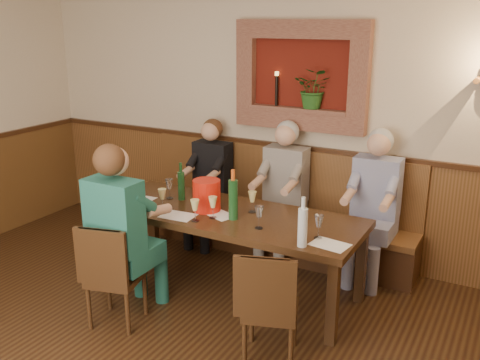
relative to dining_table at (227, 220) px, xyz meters
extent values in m
cube|color=beige|center=(0.00, 1.15, 0.72)|extent=(6.00, 0.04, 2.80)
cube|color=#523517|center=(0.00, 1.13, -0.13)|extent=(6.00, 0.04, 1.10)
cube|color=#381E0F|center=(0.00, 1.13, 0.45)|extent=(6.02, 0.06, 0.05)
cube|color=#5B150D|center=(0.20, 1.13, 1.17)|extent=(1.00, 0.02, 0.70)
cube|color=#8A5B46|center=(0.20, 1.09, 1.61)|extent=(1.36, 0.12, 0.18)
cube|color=#8A5B46|center=(0.20, 1.09, 0.73)|extent=(1.36, 0.12, 0.18)
cube|color=#8A5B46|center=(-0.39, 1.09, 1.17)|extent=(0.18, 0.12, 0.70)
cube|color=#8A5B46|center=(0.79, 1.09, 1.17)|extent=(0.18, 0.12, 0.70)
cube|color=#8A5B46|center=(0.20, 1.09, 0.84)|extent=(1.00, 0.14, 0.04)
imported|color=#22531C|center=(0.35, 1.09, 1.06)|extent=(0.35, 0.30, 0.39)
cylinder|color=black|center=(-0.05, 1.09, 1.01)|extent=(0.03, 0.03, 0.30)
cylinder|color=#FFBF59|center=(-0.05, 1.09, 1.18)|extent=(0.04, 0.04, 0.04)
cylinder|color=#523517|center=(1.80, 1.03, 1.22)|extent=(0.05, 0.18, 0.05)
cube|color=black|center=(0.00, 0.00, 0.04)|extent=(2.40, 0.90, 0.06)
cube|color=black|center=(-1.12, -0.37, -0.33)|extent=(0.08, 0.08, 0.69)
cube|color=black|center=(1.12, -0.37, -0.33)|extent=(0.08, 0.08, 0.69)
cube|color=black|center=(-1.12, 0.37, -0.33)|extent=(0.08, 0.08, 0.69)
cube|color=black|center=(1.12, 0.37, -0.33)|extent=(0.08, 0.08, 0.69)
cube|color=#381E0F|center=(0.00, 0.91, -0.48)|extent=(3.00, 0.40, 0.40)
cube|color=#523517|center=(0.00, 0.91, -0.26)|extent=(3.00, 0.45, 0.06)
cube|color=#523517|center=(0.00, 1.10, 0.10)|extent=(3.00, 0.06, 0.66)
cube|color=black|center=(-0.51, -0.90, -0.49)|extent=(0.45, 0.45, 0.37)
cube|color=black|center=(-0.51, -0.90, -0.28)|extent=(0.47, 0.47, 0.05)
cube|color=black|center=(-0.47, -1.07, -0.03)|extent=(0.38, 0.13, 0.46)
cube|color=black|center=(0.78, -0.74, -0.49)|extent=(0.46, 0.46, 0.36)
cube|color=black|center=(0.78, -0.74, -0.29)|extent=(0.48, 0.48, 0.05)
cube|color=black|center=(0.84, -0.90, -0.04)|extent=(0.37, 0.16, 0.45)
cube|color=black|center=(-0.72, 0.77, -0.45)|extent=(0.40, 0.42, 0.45)
cube|color=black|center=(-0.72, 0.93, 0.19)|extent=(0.40, 0.21, 0.52)
sphere|color=#D8A384|center=(-0.72, 0.89, 0.57)|extent=(0.20, 0.20, 0.20)
sphere|color=#4C2D19|center=(-0.72, 0.94, 0.59)|extent=(0.22, 0.22, 0.22)
cube|color=#585451|center=(0.15, 0.76, -0.45)|extent=(0.42, 0.44, 0.45)
cube|color=#585451|center=(0.15, 0.93, 0.21)|extent=(0.42, 0.22, 0.55)
sphere|color=#D8A384|center=(0.15, 0.89, 0.62)|extent=(0.21, 0.21, 0.21)
sphere|color=#B2B2B2|center=(0.15, 0.94, 0.64)|extent=(0.23, 0.23, 0.23)
cube|color=navy|center=(1.07, 0.76, -0.45)|extent=(0.43, 0.45, 0.45)
cube|color=navy|center=(1.07, 0.93, 0.22)|extent=(0.43, 0.22, 0.56)
sphere|color=#D8A384|center=(1.07, 0.89, 0.63)|extent=(0.21, 0.21, 0.21)
sphere|color=#B2B2B2|center=(1.07, 0.94, 0.65)|extent=(0.23, 0.23, 0.23)
cube|color=#1B5560|center=(-0.51, -0.69, -0.45)|extent=(0.45, 0.47, 0.45)
cube|color=#1B5560|center=(-0.51, -0.87, 0.24)|extent=(0.45, 0.23, 0.59)
sphere|color=#D8A384|center=(-0.51, -0.83, 0.67)|extent=(0.22, 0.22, 0.22)
sphere|color=#4C2D19|center=(-0.51, -0.88, 0.69)|extent=(0.25, 0.25, 0.25)
cylinder|color=red|center=(-0.19, -0.04, 0.21)|extent=(0.31, 0.31, 0.28)
cylinder|color=#19471E|center=(0.12, -0.11, 0.25)|extent=(0.10, 0.10, 0.35)
cylinder|color=#D45217|center=(0.12, -0.11, 0.47)|extent=(0.04, 0.04, 0.09)
cylinder|color=#19471E|center=(-0.55, 0.10, 0.21)|extent=(0.07, 0.07, 0.27)
cylinder|color=#19471E|center=(-0.55, 0.10, 0.39)|extent=(0.03, 0.03, 0.09)
cylinder|color=silver|center=(0.85, -0.36, 0.22)|extent=(0.08, 0.08, 0.30)
cylinder|color=silver|center=(0.85, -0.36, 0.42)|extent=(0.03, 0.03, 0.09)
cube|color=white|center=(-0.92, -0.09, 0.08)|extent=(0.30, 0.23, 0.00)
cube|color=white|center=(-0.02, -0.09, 0.08)|extent=(0.30, 0.26, 0.00)
cube|color=white|center=(1.03, -0.24, 0.08)|extent=(0.30, 0.24, 0.00)
cube|color=white|center=(-0.33, -0.28, 0.08)|extent=(0.31, 0.23, 0.00)
camera|label=1|loc=(2.22, -3.82, 1.71)|focal=40.00mm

